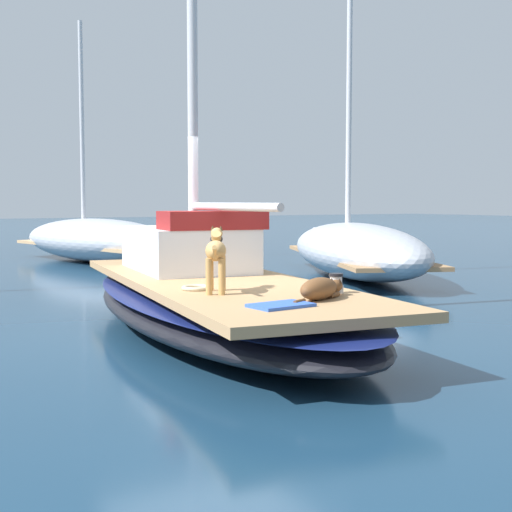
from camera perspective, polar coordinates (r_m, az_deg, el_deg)
ground_plane at (r=8.95m, az=-3.30°, el=-6.03°), size 120.00×120.00×0.00m
sailboat_main at (r=8.89m, az=-3.31°, el=-3.90°), size 3.54×7.53×0.66m
mast_main at (r=9.71m, az=-4.75°, el=16.14°), size 0.14×2.27×6.57m
cabin_house at (r=9.89m, az=-5.38°, el=0.83°), size 1.71×2.40×0.84m
dog_brown at (r=6.99m, az=5.26°, el=-2.65°), size 0.89×0.52×0.22m
dog_tan at (r=7.49m, az=-3.27°, el=0.27°), size 0.53×0.86×0.70m
deck_winch at (r=7.47m, az=6.50°, el=-2.26°), size 0.16×0.16×0.21m
coiled_rope at (r=7.74m, az=-4.86°, el=-2.58°), size 0.32×0.32×0.04m
deck_towel at (r=6.48m, az=2.03°, el=-4.01°), size 0.59×0.41×0.03m
moored_boat_far_astern at (r=19.40m, az=-12.80°, el=1.33°), size 3.55×6.99×6.49m
moored_boat_starboard_side at (r=15.25m, az=8.12°, el=0.56°), size 4.77×7.28×6.48m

